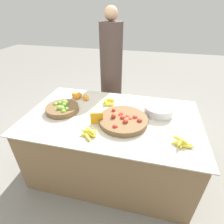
% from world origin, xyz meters
% --- Properties ---
extents(ground_plane, '(12.00, 12.00, 0.00)m').
position_xyz_m(ground_plane, '(0.00, 0.00, 0.00)').
color(ground_plane, gray).
extents(market_table, '(1.68, 1.01, 0.72)m').
position_xyz_m(market_table, '(0.00, 0.00, 0.36)').
color(market_table, olive).
rests_on(market_table, ground_plane).
extents(lime_bowl, '(0.33, 0.33, 0.10)m').
position_xyz_m(lime_bowl, '(-0.51, -0.02, 0.76)').
color(lime_bowl, brown).
rests_on(lime_bowl, market_table).
extents(tomato_basket, '(0.45, 0.45, 0.09)m').
position_xyz_m(tomato_basket, '(0.13, -0.08, 0.75)').
color(tomato_basket, brown).
rests_on(tomato_basket, market_table).
extents(orange_pile, '(0.22, 0.11, 0.07)m').
position_xyz_m(orange_pile, '(-0.46, 0.27, 0.75)').
color(orange_pile, orange).
rests_on(orange_pile, market_table).
extents(metal_bowl, '(0.29, 0.29, 0.09)m').
position_xyz_m(metal_bowl, '(0.44, 0.17, 0.76)').
color(metal_bowl, silver).
rests_on(metal_bowl, market_table).
extents(price_sign, '(0.11, 0.04, 0.12)m').
position_xyz_m(price_sign, '(-0.11, -0.15, 0.78)').
color(price_sign, orange).
rests_on(price_sign, market_table).
extents(banana_bunch_back_center, '(0.17, 0.14, 0.06)m').
position_xyz_m(banana_bunch_back_center, '(0.62, -0.27, 0.75)').
color(banana_bunch_back_center, yellow).
rests_on(banana_bunch_back_center, market_table).
extents(banana_bunch_middle_right, '(0.14, 0.15, 0.06)m').
position_xyz_m(banana_bunch_middle_right, '(-0.10, 0.23, 0.75)').
color(banana_bunch_middle_right, yellow).
rests_on(banana_bunch_middle_right, market_table).
extents(banana_bunch_middle_left, '(0.15, 0.15, 0.06)m').
position_xyz_m(banana_bunch_middle_left, '(-0.12, -0.33, 0.75)').
color(banana_bunch_middle_left, yellow).
rests_on(banana_bunch_middle_left, market_table).
extents(vendor_person, '(0.29, 0.29, 1.65)m').
position_xyz_m(vendor_person, '(-0.21, 0.85, 0.77)').
color(vendor_person, '#473833').
rests_on(vendor_person, ground_plane).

